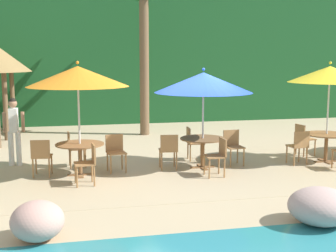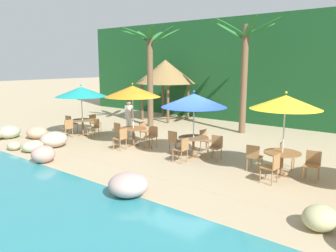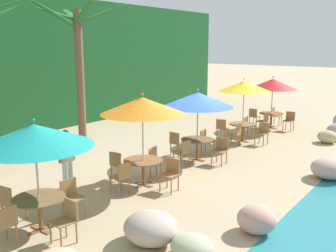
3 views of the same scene
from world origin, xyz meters
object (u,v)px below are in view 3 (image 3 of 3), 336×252
Objects in this scene: chair_teal_seaward at (71,195)px; waiter_in_white at (67,156)px; umbrella_blue at (198,100)px; chair_yellow_right at (263,132)px; chair_blue_inland at (176,142)px; dining_table_red at (271,116)px; chair_orange_seaward at (156,159)px; umbrella_red at (273,84)px; chair_red_right at (289,120)px; chair_orange_inland at (118,163)px; chair_yellow_seaward at (248,125)px; chair_red_left at (264,121)px; chair_blue_left at (183,151)px; chair_orange_right at (171,172)px; chair_teal_inland at (10,201)px; dining_table_blue at (197,143)px; chair_red_inland at (254,116)px; chair_orange_left at (122,176)px; dining_table_orange at (143,164)px; dining_table_teal at (39,203)px; umbrella_orange at (142,106)px; chair_blue_right at (221,149)px; dining_table_yellow at (243,127)px; chair_yellow_left at (236,133)px; umbrella_teal at (34,135)px; chair_blue_seaward at (206,140)px; chair_yellow_inland at (222,127)px; chair_teal_left at (4,224)px; palm_tree_second at (79,48)px; chair_teal_right at (67,218)px; umbrella_yellow at (244,86)px; chair_red_seaward at (275,115)px.

chair_teal_seaward is 1.68m from waiter_in_white.
umbrella_blue reaches higher than chair_yellow_right.
chair_blue_inland is 0.79× the size of dining_table_red.
chair_orange_seaward is 0.36× the size of umbrella_red.
chair_red_right reaches higher than dining_table_red.
chair_orange_inland and chair_yellow_seaward have the same top height.
chair_blue_left is at bearing 179.98° from chair_red_left.
chair_teal_inland is at bearing 155.58° from chair_orange_right.
chair_red_inland reaches higher than dining_table_blue.
chair_yellow_seaward reaches higher than dining_table_blue.
chair_orange_left is 1.56m from waiter_in_white.
chair_teal_seaward reaches higher than dining_table_orange.
chair_orange_inland is at bearing 14.69° from dining_table_teal.
chair_blue_right is (3.06, -0.74, -1.75)m from umbrella_orange.
umbrella_blue is 2.80× the size of chair_red_left.
dining_table_yellow is 0.86m from chair_yellow_left.
umbrella_teal is 2.20× the size of dining_table_teal.
chair_orange_right is 3.34m from umbrella_blue.
chair_blue_seaward and chair_yellow_inland have the same top height.
chair_teal_left is 0.33× the size of umbrella_orange.
chair_teal_inland is at bearing -178.90° from chair_blue_inland.
chair_blue_inland is (-0.02, 0.85, -1.57)m from umbrella_blue.
chair_teal_inland is 1.00× the size of chair_yellow_seaward.
palm_tree_second is (5.74, 5.25, 3.14)m from dining_table_teal.
chair_orange_inland is at bearing 166.54° from umbrella_blue.
chair_teal_left is 6.31m from chair_blue_left.
umbrella_teal is at bearing 173.45° from chair_blue_right.
chair_yellow_right is at bearing -5.45° from chair_teal_seaward.
chair_yellow_inland is 6.56m from palm_tree_second.
chair_orange_left and chair_yellow_seaward have the same top height.
chair_teal_left is 0.51× the size of waiter_in_white.
umbrella_red reaches higher than chair_red_right.
waiter_in_white is (-1.42, 0.47, 0.47)m from chair_orange_inland.
chair_teal_left is at bearing -178.41° from umbrella_blue.
chair_teal_inland is at bearing -179.87° from chair_orange_inland.
palm_tree_second is (-6.10, 5.17, 3.24)m from chair_red_left.
chair_orange_left is 10.29m from chair_red_right.
umbrella_orange is (3.34, 0.86, 1.75)m from chair_teal_right.
umbrella_orange is 2.95m from umbrella_blue.
umbrella_yellow reaches higher than chair_red_seaward.
chair_red_inland is 1.00× the size of chair_red_right.
dining_table_red is at bearing 0.76° from chair_teal_left.
chair_red_left is (8.32, 0.92, 0.00)m from chair_orange_right.
chair_teal_left is 8.01m from chair_blue_seaward.
chair_yellow_left is at bearing 14.98° from chair_blue_right.
chair_yellow_inland and chair_red_seaward have the same top height.
chair_orange_right is at bearing -173.95° from chair_red_seaward.
chair_teal_right is (0.02, -0.85, -1.56)m from umbrella_teal.
chair_teal_left and chair_blue_seaward have the same top height.
chair_blue_seaward is 2.33m from chair_yellow_inland.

